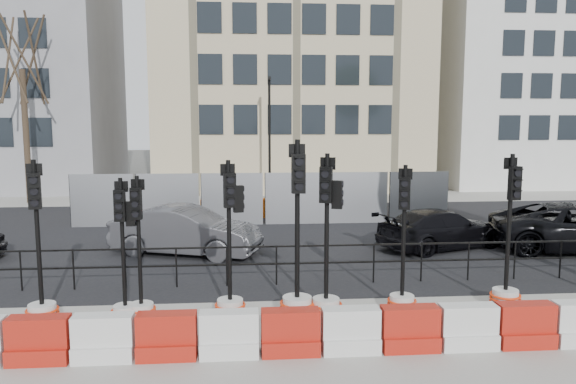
{
  "coord_description": "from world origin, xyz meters",
  "views": [
    {
      "loc": [
        -0.79,
        -12.03,
        4.08
      ],
      "look_at": [
        0.43,
        3.0,
        2.06
      ],
      "focal_mm": 35.0,
      "sensor_mm": 36.0,
      "label": 1
    }
  ],
  "objects": [
    {
      "name": "traffic_signal_f",
      "position": [
        0.89,
        -1.07,
        0.8
      ],
      "size": [
        0.66,
        0.66,
        3.37
      ],
      "rotation": [
        0.0,
        0.0,
        -0.34
      ],
      "color": "beige",
      "rests_on": "ground"
    },
    {
      "name": "road",
      "position": [
        0.0,
        7.0,
        0.01
      ],
      "size": [
        40.0,
        14.0,
        0.03
      ],
      "primitive_type": "cube",
      "color": "black",
      "rests_on": "ground"
    },
    {
      "name": "building_grey",
      "position": [
        -14.0,
        21.99,
        7.0
      ],
      "size": [
        11.0,
        9.06,
        14.0
      ],
      "color": "gray",
      "rests_on": "ground"
    },
    {
      "name": "heras_fencing",
      "position": [
        0.57,
        9.86,
        0.65
      ],
      "size": [
        14.33,
        1.72,
        2.0
      ],
      "color": "gray",
      "rests_on": "ground"
    },
    {
      "name": "traffic_signal_d",
      "position": [
        -1.06,
        -0.93,
        0.77
      ],
      "size": [
        0.64,
        0.64,
        3.24
      ],
      "rotation": [
        0.0,
        0.0,
        0.24
      ],
      "color": "beige",
      "rests_on": "ground"
    },
    {
      "name": "traffic_signal_e",
      "position": [
        0.29,
        -1.03,
        0.75
      ],
      "size": [
        0.72,
        0.72,
        3.64
      ],
      "rotation": [
        0.0,
        0.0,
        0.06
      ],
      "color": "beige",
      "rests_on": "ground"
    },
    {
      "name": "car_c",
      "position": [
        5.36,
        4.69,
        0.62
      ],
      "size": [
        4.72,
        5.5,
        1.25
      ],
      "primitive_type": "imported",
      "rotation": [
        0.0,
        0.0,
        1.95
      ],
      "color": "black",
      "rests_on": "ground"
    },
    {
      "name": "traffic_signal_g",
      "position": [
        2.51,
        -0.91,
        0.64
      ],
      "size": [
        0.61,
        0.61,
        3.12
      ],
      "rotation": [
        0.0,
        0.0,
        -0.32
      ],
      "color": "beige",
      "rests_on": "ground"
    },
    {
      "name": "traffic_signal_a",
      "position": [
        -4.8,
        -0.93,
        0.68
      ],
      "size": [
        0.64,
        0.64,
        3.27
      ],
      "rotation": [
        0.0,
        0.0,
        0.25
      ],
      "color": "beige",
      "rests_on": "ground"
    },
    {
      "name": "lamp_post_far",
      "position": [
        0.5,
        14.98,
        3.22
      ],
      "size": [
        0.12,
        0.56,
        6.0
      ],
      "color": "black",
      "rests_on": "ground"
    },
    {
      "name": "building_cream",
      "position": [
        2.0,
        21.99,
        9.0
      ],
      "size": [
        15.0,
        10.06,
        18.0
      ],
      "color": "#BDB08A",
      "rests_on": "ground"
    },
    {
      "name": "traffic_signal_h",
      "position": [
        4.83,
        -0.78,
        0.69
      ],
      "size": [
        0.65,
        0.65,
        3.32
      ],
      "rotation": [
        0.0,
        0.0,
        0.14
      ],
      "color": "beige",
      "rests_on": "ground"
    },
    {
      "name": "traffic_signal_c",
      "position": [
        -2.86,
        -0.94,
        0.61
      ],
      "size": [
        0.58,
        0.58,
        2.94
      ],
      "rotation": [
        0.0,
        0.0,
        -0.09
      ],
      "color": "beige",
      "rests_on": "ground"
    },
    {
      "name": "sidewalk_near",
      "position": [
        0.0,
        -3.0,
        0.01
      ],
      "size": [
        40.0,
        6.0,
        0.02
      ],
      "primitive_type": "cube",
      "color": "gray",
      "rests_on": "ground"
    },
    {
      "name": "traffic_signal_b",
      "position": [
        -3.15,
        -1.01,
        0.69
      ],
      "size": [
        0.57,
        0.57,
        2.91
      ],
      "rotation": [
        0.0,
        0.0,
        -0.05
      ],
      "color": "beige",
      "rests_on": "ground"
    },
    {
      "name": "barrier_row",
      "position": [
        -0.0,
        -2.8,
        0.37
      ],
      "size": [
        13.6,
        0.5,
        0.8
      ],
      "color": "#B72E0E",
      "rests_on": "ground"
    },
    {
      "name": "building_white",
      "position": [
        17.0,
        21.99,
        8.0
      ],
      "size": [
        12.0,
        9.06,
        16.0
      ],
      "color": "silver",
      "rests_on": "ground"
    },
    {
      "name": "ground",
      "position": [
        0.0,
        0.0,
        0.0
      ],
      "size": [
        120.0,
        120.0,
        0.0
      ],
      "primitive_type": "plane",
      "color": "#51514C",
      "rests_on": "ground"
    },
    {
      "name": "car_b",
      "position": [
        -2.5,
        4.52,
        0.73
      ],
      "size": [
        4.22,
        5.34,
        1.45
      ],
      "primitive_type": "imported",
      "rotation": [
        0.0,
        0.0,
        1.24
      ],
      "color": "#414145",
      "rests_on": "ground"
    },
    {
      "name": "tree_bare_far",
      "position": [
        -11.0,
        15.5,
        6.65
      ],
      "size": [
        2.0,
        2.0,
        9.0
      ],
      "color": "#473828",
      "rests_on": "ground"
    },
    {
      "name": "kerb_railing",
      "position": [
        0.0,
        1.2,
        0.69
      ],
      "size": [
        18.0,
        0.04,
        1.0
      ],
      "color": "black",
      "rests_on": "ground"
    },
    {
      "name": "sidewalk_far",
      "position": [
        0.0,
        16.0,
        0.01
      ],
      "size": [
        40.0,
        4.0,
        0.02
      ],
      "primitive_type": "cube",
      "color": "gray",
      "rests_on": "ground"
    }
  ]
}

